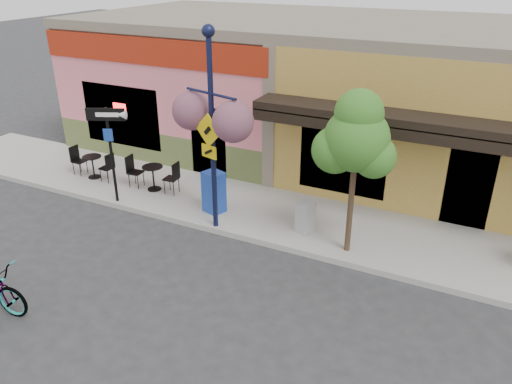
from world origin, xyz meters
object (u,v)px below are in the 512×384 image
newspaper_box_blue (214,192)px  newspaper_box_grey (305,217)px  building (347,90)px  one_way_sign (112,156)px  street_tree (353,174)px  lamp_post (212,133)px

newspaper_box_blue → newspaper_box_grey: newspaper_box_blue is taller
building → newspaper_box_grey: (0.96, -6.16, -1.70)m
one_way_sign → newspaper_box_blue: (2.75, 0.66, -0.77)m
newspaper_box_grey → newspaper_box_blue: bearing=-161.6°
building → newspaper_box_blue: bearing=-104.6°
building → street_tree: bearing=-71.8°
building → newspaper_box_grey: bearing=-81.2°
lamp_post → street_tree: 3.37m
lamp_post → newspaper_box_grey: bearing=33.0°
building → lamp_post: (-1.17, -6.85, 0.34)m
street_tree → lamp_post: bearing=-174.1°
newspaper_box_blue → newspaper_box_grey: (2.57, 0.01, -0.16)m
lamp_post → one_way_sign: 3.37m
newspaper_box_blue → lamp_post: bearing=-38.1°
street_tree → newspaper_box_grey: bearing=163.8°
one_way_sign → street_tree: bearing=-21.1°
building → newspaper_box_blue: size_ratio=16.28×
lamp_post → newspaper_box_blue: lamp_post is taller
one_way_sign → newspaper_box_blue: size_ratio=2.38×
newspaper_box_blue → newspaper_box_grey: 2.57m
newspaper_box_blue → street_tree: size_ratio=0.29×
newspaper_box_grey → street_tree: 1.94m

